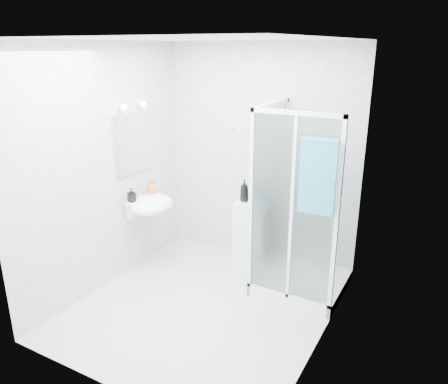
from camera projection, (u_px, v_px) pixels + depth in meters
The scene contains 12 objects.
room at pixel (201, 186), 4.06m from camera, with size 2.40×2.60×2.60m.
shower_enclosure at pixel (293, 252), 4.66m from camera, with size 0.90×0.95×2.00m.
wall_basin at pixel (150, 205), 5.05m from camera, with size 0.46×0.56×0.35m.
mirror at pixel (132, 143), 4.92m from camera, with size 0.02×0.60×0.70m, color white.
vanity_lights at pixel (133, 106), 4.76m from camera, with size 0.10×0.40×0.08m.
wall_hooks at pixel (239, 129), 5.12m from camera, with size 0.23×0.06×0.03m.
storage_cabinet at pixel (251, 234), 5.19m from camera, with size 0.36×0.38×0.83m.
hand_towel at pixel (318, 175), 3.86m from camera, with size 0.33×0.05×0.70m.
shampoo_bottle_a at pixel (244, 191), 5.02m from camera, with size 0.10×0.10×0.26m, color black.
shampoo_bottle_b at pixel (259, 192), 5.01m from camera, with size 0.11×0.11×0.25m, color #0F105B.
soap_dispenser_orange at pixel (152, 187), 5.18m from camera, with size 0.13×0.13×0.17m, color #D35D18.
soap_dispenser_black at pixel (132, 195), 4.92m from camera, with size 0.07×0.07×0.16m, color black.
Camera 1 is at (2.06, -3.28, 2.54)m, focal length 35.00 mm.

